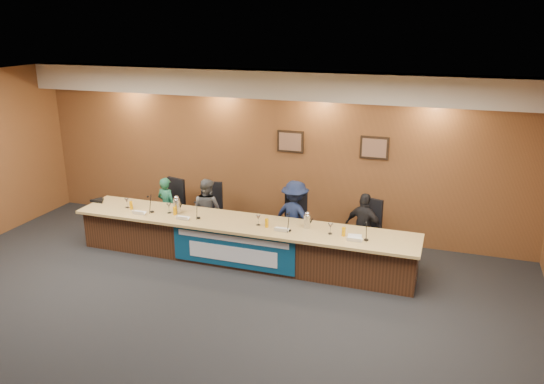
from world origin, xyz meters
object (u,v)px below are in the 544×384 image
Objects in this scene: office_chair_a at (170,209)px; office_chair_d at (365,234)px; dais_body at (242,242)px; panelist_b at (207,210)px; panelist_c at (295,217)px; speakerphone at (99,200)px; office_chair_b at (210,214)px; carafe_left at (177,206)px; panelist_d at (364,228)px; office_chair_c at (296,225)px; panelist_a at (167,206)px; carafe_right at (307,222)px; banner at (233,250)px.

office_chair_a and office_chair_d have the same top height.
panelist_b is (-0.98, 0.67, 0.26)m from dais_body.
panelist_c is 3.80m from speakerphone.
office_chair_d is (3.01, 0.00, 0.00)m from office_chair_b.
dais_body is at bearing 0.23° from carafe_left.
panelist_d is (2.03, 0.67, 0.28)m from dais_body.
speakerphone is at bearing -171.40° from office_chair_b.
panelist_b is at bearing 164.20° from office_chair_c.
panelist_a is 3.64× the size of speakerphone.
carafe_right is (0.39, -0.62, 0.19)m from panelist_c.
panelist_b is at bearing 16.96° from speakerphone.
office_chair_a and office_chair_b have the same top height.
office_chair_b is 2.29m from carafe_right.
speakerphone is (-3.75, -0.61, 0.10)m from panelist_c.
banner is 1.89× the size of panelist_a.
panelist_a reaches higher than office_chair_b.
carafe_right is (1.17, 0.47, 0.48)m from banner.
panelist_d is (1.26, 0.00, -0.05)m from panelist_c.
panelist_c is at bearing -14.22° from office_chair_b.
office_chair_d is (3.88, 0.00, 0.00)m from office_chair_a.
office_chair_a is at bearing 157.48° from dais_body.
panelist_b reaches higher than speakerphone.
office_chair_b is at bearing 17.76° from panelist_d.
banner is 6.88× the size of speakerphone.
banner is at bearing -132.02° from office_chair_d.
panelist_a is at bearing -75.19° from office_chair_a.
banner is 1.48m from panelist_b.
office_chair_a is at bearing 15.06° from panelist_c.
panelist_b is (-0.98, 1.08, 0.23)m from banner.
office_chair_d is (1.26, 0.10, -0.20)m from panelist_c.
panelist_d is 3.01m from office_chair_b.
panelist_b reaches higher than carafe_right.
panelist_a is (-1.85, 1.08, 0.20)m from banner.
office_chair_c is at bearing -161.07° from panelist_b.
banner is 1.35m from carafe_right.
dais_body is 2.15m from panelist_d.
dais_body reaches higher than office_chair_c.
carafe_left is (-2.02, -0.77, 0.40)m from office_chair_c.
office_chair_d is 5.06m from speakerphone.
carafe_left reaches higher than banner.
panelist_c is 2.82× the size of office_chair_b.
panelist_d is at bearing 6.95° from speakerphone.
speakerphone is (-5.00, -0.61, 0.15)m from panelist_d.
office_chair_b is 2.14m from speakerphone.
office_chair_a is 1.06m from carafe_left.
office_chair_b is at bearing 70.91° from carafe_left.
panelist_a is 0.95m from carafe_left.
panelist_b reaches higher than dais_body.
panelist_b is at bearing 163.96° from carafe_right.
panelist_d is at bearing 11.62° from carafe_left.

